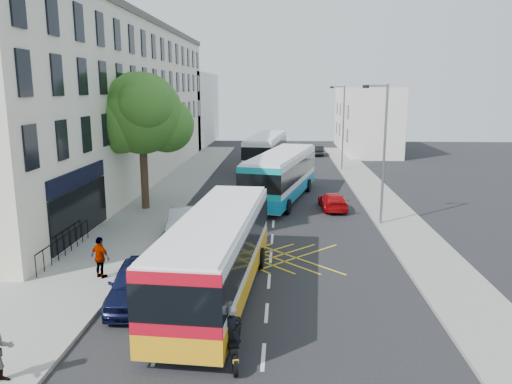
# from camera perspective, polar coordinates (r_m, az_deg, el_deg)

# --- Properties ---
(ground) EXTENTS (120.00, 120.00, 0.00)m
(ground) POSITION_cam_1_polar(r_m,az_deg,el_deg) (18.42, 1.22, -13.65)
(ground) COLOR black
(ground) RESTS_ON ground
(pavement_left) EXTENTS (5.00, 70.00, 0.15)m
(pavement_left) POSITION_cam_1_polar(r_m,az_deg,el_deg) (33.81, -12.47, -1.91)
(pavement_left) COLOR gray
(pavement_left) RESTS_ON ground
(pavement_right) EXTENTS (3.00, 70.00, 0.15)m
(pavement_right) POSITION_cam_1_polar(r_m,az_deg,el_deg) (33.32, 15.11, -2.24)
(pavement_right) COLOR gray
(pavement_right) RESTS_ON ground
(terrace_main) EXTENTS (8.30, 45.00, 13.50)m
(terrace_main) POSITION_cam_1_polar(r_m,az_deg,el_deg) (43.62, -16.59, 9.78)
(terrace_main) COLOR beige
(terrace_main) RESTS_ON ground
(terrace_far) EXTENTS (8.00, 20.00, 10.00)m
(terrace_far) POSITION_cam_1_polar(r_m,az_deg,el_deg) (73.14, -8.47, 9.37)
(terrace_far) COLOR silver
(terrace_far) RESTS_ON ground
(building_right) EXTENTS (6.00, 18.00, 8.00)m
(building_right) POSITION_cam_1_polar(r_m,az_deg,el_deg) (65.59, 12.41, 8.08)
(building_right) COLOR silver
(building_right) RESTS_ON ground
(street_tree) EXTENTS (6.30, 5.70, 8.80)m
(street_tree) POSITION_cam_1_polar(r_m,az_deg,el_deg) (32.90, -12.99, 8.66)
(street_tree) COLOR #382619
(street_tree) RESTS_ON pavement_left
(lamp_near) EXTENTS (1.45, 0.15, 8.00)m
(lamp_near) POSITION_cam_1_polar(r_m,az_deg,el_deg) (29.37, 14.28, 4.98)
(lamp_near) COLOR slate
(lamp_near) RESTS_ON pavement_right
(lamp_far) EXTENTS (1.45, 0.15, 8.00)m
(lamp_far) POSITION_cam_1_polar(r_m,az_deg,el_deg) (49.07, 9.82, 7.75)
(lamp_far) COLOR slate
(lamp_far) RESTS_ON pavement_right
(railings) EXTENTS (0.08, 5.60, 1.14)m
(railings) POSITION_cam_1_polar(r_m,az_deg,el_deg) (25.24, -21.04, -5.58)
(railings) COLOR black
(railings) RESTS_ON pavement_left
(bus_near) EXTENTS (3.50, 11.65, 3.23)m
(bus_near) POSITION_cam_1_polar(r_m,az_deg,el_deg) (19.35, -4.46, -6.97)
(bus_near) COLOR silver
(bus_near) RESTS_ON ground
(bus_mid) EXTENTS (5.46, 12.48, 3.42)m
(bus_mid) POSITION_cam_1_polar(r_m,az_deg,el_deg) (35.79, 2.91, 1.93)
(bus_mid) COLOR silver
(bus_mid) RESTS_ON ground
(bus_far) EXTENTS (4.07, 12.18, 3.36)m
(bus_far) POSITION_cam_1_polar(r_m,az_deg,el_deg) (49.93, 1.17, 4.71)
(bus_far) COLOR silver
(bus_far) RESTS_ON ground
(motorbike) EXTENTS (0.74, 1.99, 1.79)m
(motorbike) POSITION_cam_1_polar(r_m,az_deg,el_deg) (15.10, -2.78, -16.14)
(motorbike) COLOR black
(motorbike) RESTS_ON ground
(parked_car_blue) EXTENTS (2.32, 4.73, 1.55)m
(parked_car_blue) POSITION_cam_1_polar(r_m,az_deg,el_deg) (19.47, -13.50, -10.05)
(parked_car_blue) COLOR black
(parked_car_blue) RESTS_ON ground
(parked_car_silver) EXTENTS (1.93, 4.45, 1.42)m
(parked_car_silver) POSITION_cam_1_polar(r_m,az_deg,el_deg) (27.76, -8.28, -3.38)
(parked_car_silver) COLOR #B5B9BE
(parked_car_silver) RESTS_ON ground
(red_hatchback) EXTENTS (1.86, 3.98, 1.12)m
(red_hatchback) POSITION_cam_1_polar(r_m,az_deg,el_deg) (33.49, 8.78, -1.04)
(red_hatchback) COLOR #AE070A
(red_hatchback) RESTS_ON ground
(distant_car_grey) EXTENTS (2.82, 5.43, 1.46)m
(distant_car_grey) POSITION_cam_1_polar(r_m,az_deg,el_deg) (59.44, 0.71, 4.83)
(distant_car_grey) COLOR #46484E
(distant_car_grey) RESTS_ON ground
(distant_car_dark) EXTENTS (1.42, 3.61, 1.17)m
(distant_car_dark) POSITION_cam_1_polar(r_m,az_deg,el_deg) (60.50, 7.12, 4.73)
(distant_car_dark) COLOR black
(distant_car_dark) RESTS_ON ground
(pedestrian_far) EXTENTS (1.11, 0.87, 1.76)m
(pedestrian_far) POSITION_cam_1_polar(r_m,az_deg,el_deg) (21.83, -17.37, -7.16)
(pedestrian_far) COLOR gray
(pedestrian_far) RESTS_ON pavement_left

